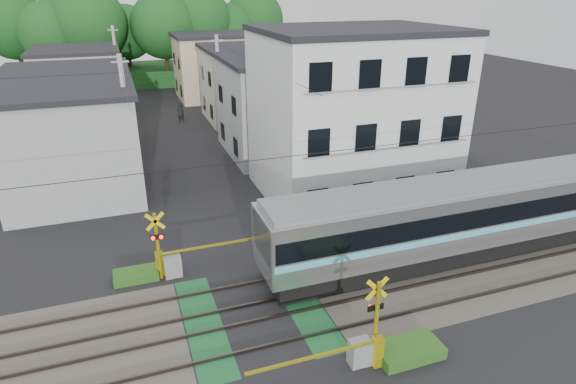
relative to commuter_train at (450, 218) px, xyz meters
name	(u,v)px	position (x,y,z in m)	size (l,w,h in m)	color
ground	(254,314)	(-9.33, -1.20, -1.90)	(120.00, 120.00, 0.00)	black
track_bed	(254,313)	(-9.33, -1.20, -1.87)	(120.00, 120.00, 0.14)	#47423A
commuter_train	(450,218)	(0.00, 0.00, 0.00)	(17.33, 2.74, 3.60)	black
crossing_signal_near	(364,346)	(-6.74, -4.85, -1.19)	(4.74, 0.65, 3.09)	yellow
crossing_signal_far	(170,261)	(-11.91, 2.45, -1.19)	(4.74, 0.65, 3.09)	yellow
apartment_block	(352,114)	(-0.83, 8.29, 2.75)	(10.20, 8.36, 9.30)	silver
houses_row	(169,93)	(-9.07, 24.72, 1.34)	(22.07, 31.35, 6.80)	#9D9FA2
tree_hill	(144,35)	(-9.14, 47.36, 3.91)	(40.00, 12.82, 11.54)	#1A4E1C
catenary	(403,201)	(-3.33, -1.17, 1.79)	(60.00, 5.04, 7.00)	#2D2D33
utility_poles	(155,90)	(-10.38, 21.81, 2.18)	(7.90, 42.00, 8.00)	#A5A5A0
pedestrian	(180,113)	(-8.02, 27.39, -1.04)	(0.63, 0.41, 1.72)	black
weed_patches	(299,302)	(-7.57, -1.29, -1.72)	(10.25, 8.80, 0.40)	#2D5E1E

